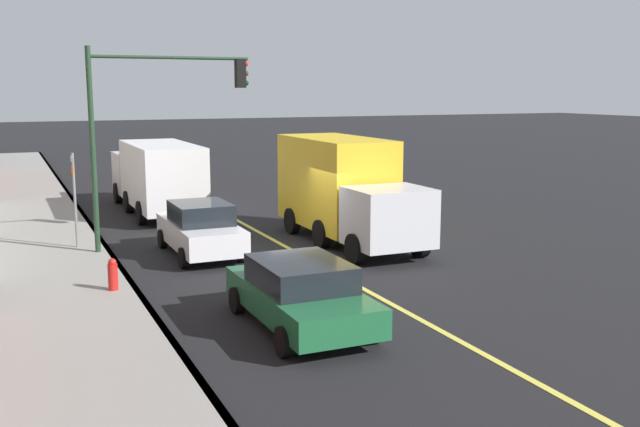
{
  "coord_description": "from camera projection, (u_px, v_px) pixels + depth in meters",
  "views": [
    {
      "loc": [
        -20.24,
        8.2,
        5.01
      ],
      "look_at": [
        -2.8,
        0.49,
        1.72
      ],
      "focal_mm": 40.78,
      "sensor_mm": 36.0,
      "label": 1
    }
  ],
  "objects": [
    {
      "name": "truck_white",
      "position": [
        157.0,
        175.0,
        29.42
      ],
      "size": [
        8.35,
        2.49,
        2.88
      ],
      "color": "silver",
      "rests_on": "ground"
    },
    {
      "name": "fire_hydrant",
      "position": [
        113.0,
        277.0,
        17.71
      ],
      "size": [
        0.24,
        0.24,
        0.94
      ],
      "color": "red",
      "rests_on": "ground"
    },
    {
      "name": "car_white",
      "position": [
        200.0,
        229.0,
        22.0
      ],
      "size": [
        4.38,
        1.94,
        1.63
      ],
      "color": "silver",
      "rests_on": "ground"
    },
    {
      "name": "lane_stripe_center",
      "position": [
        298.0,
        253.0,
        22.36
      ],
      "size": [
        80.0,
        0.16,
        0.01
      ],
      "primitive_type": "cube",
      "color": "#D8CC4C",
      "rests_on": "ground"
    },
    {
      "name": "street_sign_post",
      "position": [
        74.0,
        194.0,
        22.29
      ],
      "size": [
        0.6,
        0.08,
        3.08
      ],
      "color": "slate",
      "rests_on": "ground"
    },
    {
      "name": "ground",
      "position": [
        298.0,
        253.0,
        22.36
      ],
      "size": [
        200.0,
        200.0,
        0.0
      ],
      "primitive_type": "plane",
      "color": "black"
    },
    {
      "name": "sidewalk_slab",
      "position": [
        58.0,
        274.0,
        19.56
      ],
      "size": [
        80.0,
        3.43,
        0.15
      ],
      "primitive_type": "cube",
      "color": "gray",
      "rests_on": "ground"
    },
    {
      "name": "curb_edge",
      "position": [
        120.0,
        268.0,
        20.21
      ],
      "size": [
        80.0,
        0.16,
        0.15
      ],
      "primitive_type": "cube",
      "color": "slate",
      "rests_on": "ground"
    },
    {
      "name": "car_green",
      "position": [
        300.0,
        293.0,
        15.33
      ],
      "size": [
        4.51,
        2.09,
        1.46
      ],
      "color": "#1E6038",
      "rests_on": "ground"
    },
    {
      "name": "truck_yellow",
      "position": [
        345.0,
        189.0,
        23.8
      ],
      "size": [
        7.2,
        2.45,
        3.4
      ],
      "color": "silver",
      "rests_on": "ground"
    },
    {
      "name": "traffic_light_mast",
      "position": [
        153.0,
        112.0,
        21.94
      ],
      "size": [
        0.28,
        4.94,
        6.23
      ],
      "color": "#1E3823",
      "rests_on": "ground"
    }
  ]
}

